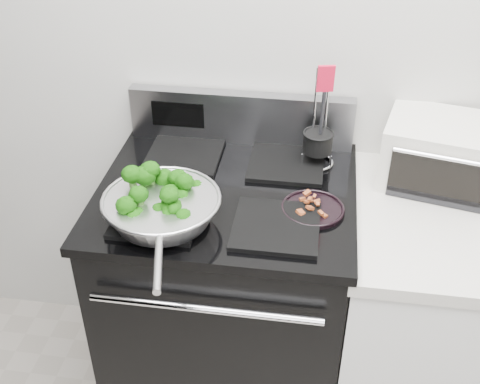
% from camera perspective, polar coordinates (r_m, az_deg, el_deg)
% --- Properties ---
extents(back_wall, '(4.00, 0.02, 2.70)m').
position_cam_1_polar(back_wall, '(1.95, 9.33, 14.96)').
color(back_wall, beige).
rests_on(back_wall, ground).
extents(gas_range, '(0.79, 0.69, 1.13)m').
position_cam_1_polar(gas_range, '(2.14, -1.13, -10.00)').
color(gas_range, black).
rests_on(gas_range, floor).
extents(counter, '(0.62, 0.68, 0.92)m').
position_cam_1_polar(counter, '(2.18, 17.35, -12.00)').
color(counter, white).
rests_on(counter, floor).
extents(skillet, '(0.34, 0.53, 0.07)m').
position_cam_1_polar(skillet, '(1.69, -7.42, -1.46)').
color(skillet, silver).
rests_on(skillet, gas_range).
extents(broccoli_pile, '(0.26, 0.26, 0.09)m').
position_cam_1_polar(broccoli_pile, '(1.68, -7.46, -0.89)').
color(broccoli_pile, black).
rests_on(broccoli_pile, skillet).
extents(bacon_plate, '(0.19, 0.19, 0.04)m').
position_cam_1_polar(bacon_plate, '(1.75, 6.92, -1.32)').
color(bacon_plate, black).
rests_on(bacon_plate, gas_range).
extents(utensil_holder, '(0.11, 0.11, 0.35)m').
position_cam_1_polar(utensil_holder, '(1.95, 7.35, 4.26)').
color(utensil_holder, silver).
rests_on(utensil_holder, gas_range).
extents(toaster_oven, '(0.41, 0.34, 0.21)m').
position_cam_1_polar(toaster_oven, '(1.99, 18.74, 3.48)').
color(toaster_oven, silver).
rests_on(toaster_oven, counter).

